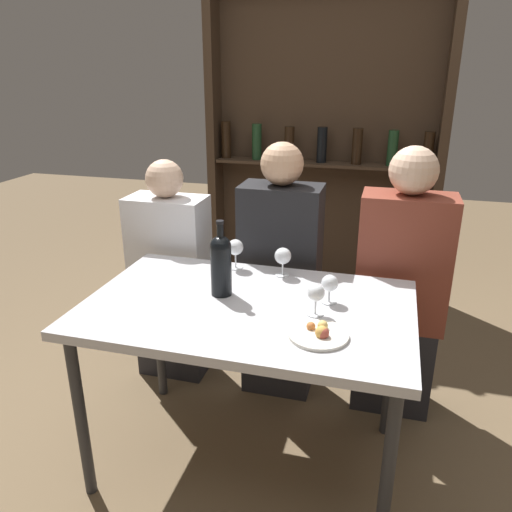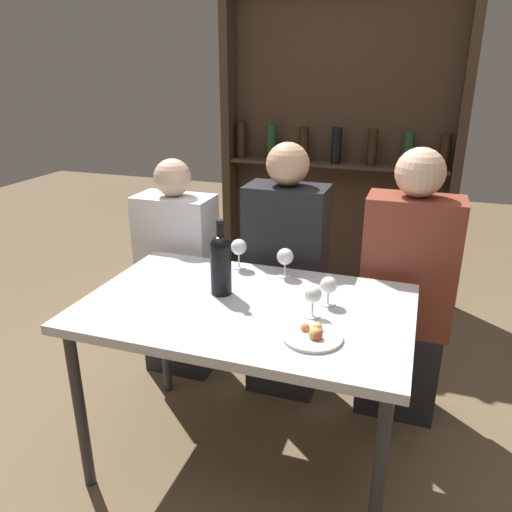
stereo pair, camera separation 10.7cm
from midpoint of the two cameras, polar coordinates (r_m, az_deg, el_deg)
name	(u,v)px [view 1 (the left image)]	position (r m, az deg, el deg)	size (l,w,h in m)	color
ground_plane	(249,458)	(2.32, -2.25, -22.14)	(10.00, 10.00, 0.00)	brown
dining_table	(248,320)	(1.92, -2.53, -7.32)	(1.23, 0.78, 0.74)	silver
wine_rack_wall	(324,125)	(3.54, 6.88, 14.60)	(1.62, 0.21, 2.36)	#38281C
wine_bottle	(221,263)	(1.92, -5.61, -0.77)	(0.08, 0.08, 0.30)	black
wine_glass_0	(316,294)	(1.78, 5.17, -4.38)	(0.06, 0.06, 0.12)	silver
wine_glass_1	(235,248)	(2.19, -3.76, 0.89)	(0.07, 0.07, 0.13)	silver
wine_glass_2	(283,257)	(2.11, 1.64, -0.10)	(0.07, 0.07, 0.13)	silver
wine_glass_3	(330,284)	(1.88, 6.82, -3.23)	(0.06, 0.06, 0.11)	silver
food_plate_0	(319,333)	(1.67, 5.40, -8.83)	(0.20, 0.20, 0.05)	silver
seated_person_left	(171,279)	(2.65, -10.83, -2.57)	(0.39, 0.22, 1.16)	#26262B
seated_person_center	(280,281)	(2.44, 1.55, -2.84)	(0.38, 0.22, 1.27)	#26262B
seated_person_right	(400,293)	(2.38, 14.90, -4.14)	(0.40, 0.22, 1.27)	#26262B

